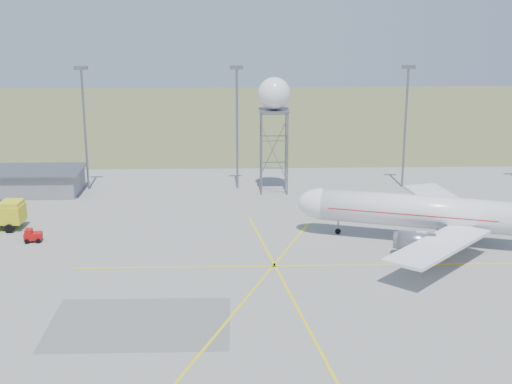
{
  "coord_description": "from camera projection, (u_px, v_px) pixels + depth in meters",
  "views": [
    {
      "loc": [
        -10.33,
        -50.16,
        31.8
      ],
      "look_at": [
        -7.64,
        40.0,
        6.54
      ],
      "focal_mm": 50.0,
      "sensor_mm": 36.0,
      "label": 1
    }
  ],
  "objects": [
    {
      "name": "grass_strip",
      "position": [
        273.0,
        115.0,
        191.9
      ],
      "size": [
        400.0,
        120.0,
        0.03
      ],
      "primitive_type": "cube",
      "color": "#545F34",
      "rests_on": "ground"
    },
    {
      "name": "building_grey",
      "position": [
        25.0,
        181.0,
        116.93
      ],
      "size": [
        19.0,
        10.0,
        3.9
      ],
      "color": "gray",
      "rests_on": "ground"
    },
    {
      "name": "mast_a",
      "position": [
        84.0,
        118.0,
        116.42
      ],
      "size": [
        2.2,
        0.5,
        20.5
      ],
      "color": "slate",
      "rests_on": "ground"
    },
    {
      "name": "mast_b",
      "position": [
        237.0,
        117.0,
        117.14
      ],
      "size": [
        2.2,
        0.5,
        20.5
      ],
      "color": "slate",
      "rests_on": "ground"
    },
    {
      "name": "mast_c",
      "position": [
        406.0,
        116.0,
        117.94
      ],
      "size": [
        2.2,
        0.5,
        20.5
      ],
      "color": "slate",
      "rests_on": "ground"
    },
    {
      "name": "airliner_main",
      "position": [
        434.0,
        213.0,
        93.11
      ],
      "size": [
        37.62,
        35.59,
        13.04
      ],
      "rotation": [
        0.0,
        0.0,
        2.84
      ],
      "color": "white",
      "rests_on": "ground"
    },
    {
      "name": "radar_tower",
      "position": [
        274.0,
        128.0,
        115.49
      ],
      "size": [
        5.22,
        5.22,
        18.9
      ],
      "color": "slate",
      "rests_on": "ground"
    },
    {
      "name": "baggage_tug",
      "position": [
        33.0,
        237.0,
        94.25
      ],
      "size": [
        2.42,
        2.03,
        1.76
      ],
      "rotation": [
        0.0,
        0.0,
        0.11
      ],
      "color": "#B00D0C",
      "rests_on": "ground"
    }
  ]
}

